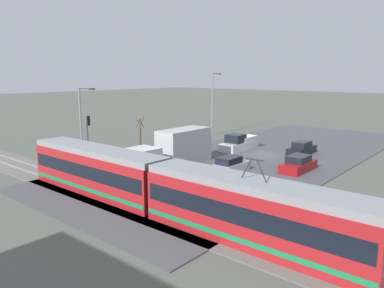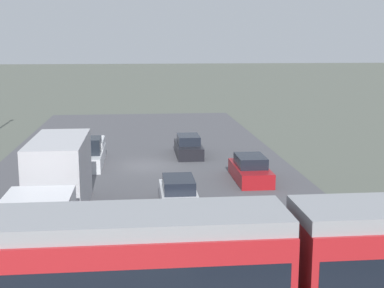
% 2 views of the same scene
% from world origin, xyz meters
% --- Properties ---
extents(ground_plane, '(320.00, 320.00, 0.00)m').
position_xyz_m(ground_plane, '(0.00, 0.00, 0.00)').
color(ground_plane, '#565B51').
extents(road_surface, '(19.18, 50.43, 0.08)m').
position_xyz_m(road_surface, '(0.00, 0.00, 0.04)').
color(road_surface, '#4C4C51').
rests_on(road_surface, ground).
extents(light_rail_tram, '(26.88, 2.70, 4.55)m').
position_xyz_m(light_rail_tram, '(-3.98, 20.11, 1.74)').
color(light_rail_tram, '#B21E23').
rests_on(light_rail_tram, ground).
extents(box_truck, '(2.52, 9.95, 3.46)m').
position_xyz_m(box_truck, '(4.07, 10.18, 1.68)').
color(box_truck, silver).
rests_on(box_truck, ground).
extents(pickup_truck, '(2.04, 5.61, 1.92)m').
position_xyz_m(pickup_truck, '(3.65, -0.55, 0.80)').
color(pickup_truck, silver).
rests_on(pickup_truck, ground).
extents(sedan_car_0, '(1.75, 4.33, 1.45)m').
position_xyz_m(sedan_car_0, '(-3.22, -2.91, 0.68)').
color(sedan_car_0, black).
rests_on(sedan_car_0, ground).
extents(sedan_car_1, '(1.86, 4.46, 1.46)m').
position_xyz_m(sedan_car_1, '(-6.16, 4.35, 0.68)').
color(sedan_car_1, maroon).
rests_on(sedan_car_1, ground).
extents(sedan_car_2, '(1.73, 4.41, 1.47)m').
position_xyz_m(sedan_car_2, '(-1.61, 9.03, 0.69)').
color(sedan_car_2, silver).
rests_on(sedan_car_2, ground).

